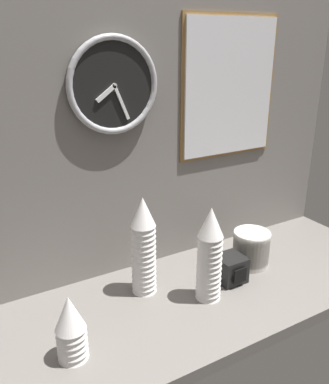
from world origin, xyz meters
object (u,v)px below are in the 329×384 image
at_px(wall_clock, 113,85).
at_px(menu_board, 230,88).
at_px(napkin_dispenser, 231,269).
at_px(cup_stack_left, 71,328).
at_px(bowl_stack_right, 251,248).
at_px(cup_stack_center_right, 210,254).
at_px(cup_stack_center, 144,246).

relative_size(wall_clock, menu_board, 0.59).
xyz_separation_m(menu_board, napkin_dispenser, (-0.15, -0.25, -0.57)).
bearing_deg(cup_stack_left, bowl_stack_right, 10.10).
xyz_separation_m(cup_stack_left, napkin_dispenser, (0.58, 0.08, -0.05)).
distance_m(cup_stack_left, bowl_stack_right, 0.72).
relative_size(cup_stack_left, cup_stack_center_right, 0.60).
xyz_separation_m(wall_clock, napkin_dispenser, (0.30, -0.24, -0.60)).
height_order(cup_stack_left, cup_stack_center_right, cup_stack_center_right).
bearing_deg(cup_stack_center, napkin_dispenser, -19.32).
height_order(menu_board, napkin_dispenser, menu_board).
height_order(cup_stack_center, menu_board, menu_board).
bearing_deg(cup_stack_center_right, wall_clock, 122.83).
height_order(cup_stack_left, bowl_stack_right, cup_stack_left).
xyz_separation_m(cup_stack_center, wall_clock, (-0.02, 0.14, 0.48)).
bearing_deg(napkin_dispenser, bowl_stack_right, 21.17).
distance_m(wall_clock, napkin_dispenser, 0.72).
distance_m(cup_stack_left, napkin_dispenser, 0.59).
bearing_deg(cup_stack_center_right, napkin_dispenser, 16.73).
bearing_deg(napkin_dispenser, menu_board, 58.55).
height_order(cup_stack_center_right, bowl_stack_right, cup_stack_center_right).
height_order(bowl_stack_right, wall_clock, wall_clock).
bearing_deg(cup_stack_center_right, cup_stack_left, -175.10).
xyz_separation_m(cup_stack_center_right, cup_stack_center, (-0.16, 0.14, 0.01)).
distance_m(cup_stack_center_right, cup_stack_center, 0.21).
height_order(cup_stack_left, cup_stack_center, cup_stack_center).
xyz_separation_m(cup_stack_left, menu_board, (0.73, 0.33, 0.52)).
bearing_deg(napkin_dispenser, wall_clock, 141.42).
bearing_deg(cup_stack_center, menu_board, 19.07).
bearing_deg(cup_stack_center, bowl_stack_right, -6.64).
bearing_deg(napkin_dispenser, cup_stack_left, -172.54).
bearing_deg(menu_board, bowl_stack_right, -96.10).
bearing_deg(wall_clock, menu_board, 1.12).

